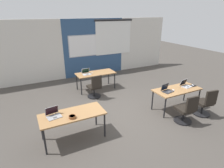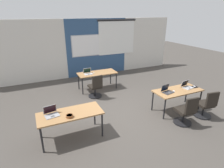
# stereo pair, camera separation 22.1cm
# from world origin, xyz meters

# --- Properties ---
(ground_plane) EXTENTS (24.00, 24.00, 0.00)m
(ground_plane) POSITION_xyz_m (0.00, 0.00, 0.00)
(ground_plane) COLOR #47423D
(back_wall_assembly) EXTENTS (10.00, 0.27, 2.80)m
(back_wall_assembly) POSITION_xyz_m (0.04, 4.20, 1.41)
(back_wall_assembly) COLOR silver
(back_wall_assembly) RESTS_ON ground
(desk_near_left) EXTENTS (1.60, 0.70, 0.72)m
(desk_near_left) POSITION_xyz_m (-1.75, -0.60, 0.66)
(desk_near_left) COLOR #A37547
(desk_near_left) RESTS_ON ground
(desk_near_right) EXTENTS (1.60, 0.70, 0.72)m
(desk_near_right) POSITION_xyz_m (1.75, -0.60, 0.66)
(desk_near_right) COLOR #A37547
(desk_near_right) RESTS_ON ground
(desk_far_center) EXTENTS (1.60, 0.70, 0.72)m
(desk_far_center) POSITION_xyz_m (0.00, 2.20, 0.66)
(desk_far_center) COLOR #A37547
(desk_far_center) RESTS_ON ground
(laptop_far_left) EXTENTS (0.34, 0.32, 0.23)m
(laptop_far_left) POSITION_xyz_m (-0.40, 2.20, 0.77)
(laptop_far_left) COLOR silver
(laptop_far_left) RESTS_ON desk_far_center
(mouse_far_left) EXTENTS (0.06, 0.10, 0.03)m
(mouse_far_left) POSITION_xyz_m (-0.15, 2.20, 0.74)
(mouse_far_left) COLOR #B2B2B7
(mouse_far_left) RESTS_ON desk_far_center
(chair_far_left) EXTENTS (0.52, 0.56, 0.92)m
(chair_far_left) POSITION_xyz_m (-0.35, 1.44, 0.38)
(chair_far_left) COLOR black
(chair_far_left) RESTS_ON ground
(laptop_near_left_end) EXTENTS (0.37, 0.33, 0.23)m
(laptop_near_left_end) POSITION_xyz_m (-2.19, -0.52, 0.77)
(laptop_near_left_end) COLOR #9E9EA3
(laptop_near_left_end) RESTS_ON desk_near_left
(laptop_near_right_end) EXTENTS (0.37, 0.35, 0.23)m
(laptop_near_right_end) POSITION_xyz_m (2.17, -0.56, 0.77)
(laptop_near_right_end) COLOR #B7B7BC
(laptop_near_right_end) RESTS_ON desk_near_right
(mousepad_near_right_end) EXTENTS (0.22, 0.19, 0.00)m
(mousepad_near_right_end) POSITION_xyz_m (2.44, -0.62, 0.72)
(mousepad_near_right_end) COLOR black
(mousepad_near_right_end) RESTS_ON desk_near_right
(mouse_near_right_end) EXTENTS (0.06, 0.10, 0.03)m
(mouse_near_right_end) POSITION_xyz_m (2.44, -0.62, 0.74)
(mouse_near_right_end) COLOR silver
(mouse_near_right_end) RESTS_ON mousepad_near_right_end
(chair_near_right_end) EXTENTS (0.52, 0.57, 0.92)m
(chair_near_right_end) POSITION_xyz_m (2.23, -1.34, 0.38)
(chair_near_right_end) COLOR black
(chair_near_right_end) RESTS_ON ground
(laptop_near_right_inner) EXTENTS (0.37, 0.33, 0.24)m
(laptop_near_right_inner) POSITION_xyz_m (1.31, -0.59, 0.77)
(laptop_near_right_inner) COLOR #333338
(laptop_near_right_inner) RESTS_ON desk_near_right
(mouse_near_right_inner) EXTENTS (0.07, 0.11, 0.03)m
(mouse_near_right_inner) POSITION_xyz_m (1.55, -0.64, 0.74)
(mouse_near_right_inner) COLOR silver
(mouse_near_right_inner) RESTS_ON desk_near_right
(chair_near_right_inner) EXTENTS (0.52, 0.56, 0.92)m
(chair_near_right_inner) POSITION_xyz_m (1.38, -1.37, 0.38)
(chair_near_right_inner) COLOR black
(chair_near_right_inner) RESTS_ON ground
(snack_bowl) EXTENTS (0.18, 0.18, 0.06)m
(snack_bowl) POSITION_xyz_m (-1.80, -0.79, 0.76)
(snack_bowl) COLOR brown
(snack_bowl) RESTS_ON desk_near_left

